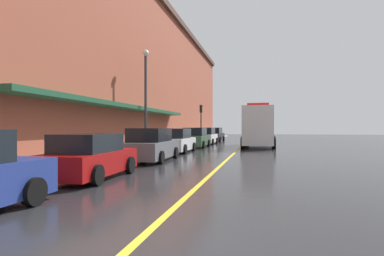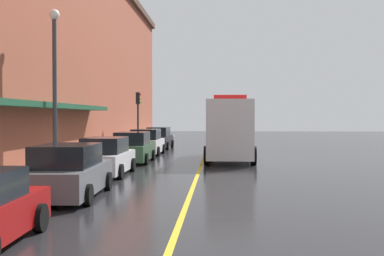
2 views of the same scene
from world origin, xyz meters
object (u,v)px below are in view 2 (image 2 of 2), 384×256
Objects in this scene: parked_car_6 at (159,139)px; street_lamp_left at (55,74)px; parked_car_2 at (69,172)px; traffic_light_near at (138,109)px; box_truck at (230,130)px; parked_car_3 at (106,157)px; parked_car_5 at (147,143)px; parking_meter_0 at (118,141)px; parked_car_4 at (133,148)px.

street_lamp_left reaches higher than parked_car_6.
traffic_light_near is (-1.43, 21.56, 2.35)m from parked_car_2.
box_truck is 12.08m from street_lamp_left.
parked_car_5 is at bearing -0.24° from parked_car_3.
street_lamp_left is at bearing 172.07° from parked_car_5.
parked_car_5 is at bearing -178.81° from parked_car_6.
parked_car_3 is 8.77m from parking_meter_0.
traffic_light_near is at bearing -137.19° from box_truck.
parked_car_5 is at bearing 81.02° from street_lamp_left.
parked_car_5 is at bearing -1.69° from parked_car_2.
parked_car_4 is 1.02× the size of traffic_light_near.
parked_car_3 is (-0.18, 5.82, -0.01)m from parked_car_2.
street_lamp_left is (-2.05, -6.88, 3.59)m from parked_car_4.
parking_meter_0 is at bearing 8.67° from parked_car_3.
box_truck is 10.46m from traffic_light_near.
box_truck is at bearing -148.29° from parked_car_6.
traffic_light_near reaches higher than parked_car_5.
street_lamp_left reaches higher than parked_car_5.
traffic_light_near is (0.66, 16.80, -1.24)m from street_lamp_left.
parked_car_2 reaches higher than parking_meter_0.
street_lamp_left reaches higher than parking_meter_0.
parking_meter_0 is 10.31m from street_lamp_left.
parked_car_4 is 11.78m from parked_car_6.
parked_car_4 reaches higher than parking_meter_0.
parked_car_4 is 8.03m from street_lamp_left.
street_lamp_left reaches higher than parked_car_2.
parked_car_4 is 0.50× the size of box_truck.
parked_car_3 reaches higher than parking_meter_0.
street_lamp_left is (-0.60, -9.73, 3.34)m from parking_meter_0.
parked_car_5 reaches higher than parking_meter_0.
street_lamp_left is at bearing -38.66° from box_truck.
parked_car_5 is (0.05, 11.42, 0.03)m from parked_car_3.
street_lamp_left is (-2.10, 4.75, 3.60)m from parked_car_2.
parked_car_5 is 0.48× the size of box_truck.
parked_car_2 reaches higher than parked_car_3.
box_truck is at bearing -23.65° from parked_car_2.
traffic_light_near reaches higher than box_truck.
box_truck is (5.50, -9.60, 0.97)m from parked_car_6.
parked_car_4 is at bearing -1.32° from parked_car_3.
parked_car_3 is at bearing 28.98° from street_lamp_left.
parked_car_6 is (0.13, 17.60, 0.02)m from parked_car_3.
parked_car_6 is 9.05m from parking_meter_0.
parking_meter_0 is at bearing 26.95° from parked_car_4.
parked_car_5 is 6.18m from parked_car_6.
street_lamp_left reaches higher than parked_car_4.
parked_car_6 reaches higher than parked_car_3.
parked_car_2 is at bearing -177.98° from parked_car_6.
parking_meter_0 is at bearing -90.50° from traffic_light_near.
parked_car_6 is 19.11m from street_lamp_left.
parking_meter_0 is 7.37m from traffic_light_near.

